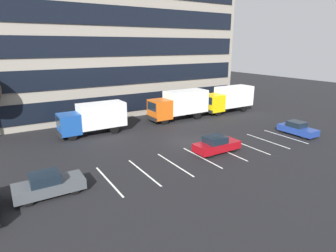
{
  "coord_description": "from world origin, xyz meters",
  "views": [
    {
      "loc": [
        -15.9,
        -22.13,
        9.37
      ],
      "look_at": [
        -1.22,
        1.66,
        1.4
      ],
      "focal_mm": 30.46,
      "sensor_mm": 36.0,
      "label": 1
    }
  ],
  "objects": [
    {
      "name": "office_building",
      "position": [
        0.0,
        17.95,
        10.8
      ],
      "size": [
        34.62,
        11.51,
        21.6
      ],
      "color": "gray",
      "rests_on": "ground_plane"
    },
    {
      "name": "lot_markings",
      "position": [
        0.0,
        -4.15,
        0.0
      ],
      "size": [
        19.74,
        5.4,
        0.01
      ],
      "color": "silver",
      "rests_on": "ground_plane"
    },
    {
      "name": "sedan_maroon",
      "position": [
        0.51,
        -3.84,
        0.73
      ],
      "size": [
        4.3,
        1.8,
        1.54
      ],
      "color": "maroon",
      "rests_on": "ground_plane"
    },
    {
      "name": "box_truck_yellow",
      "position": [
        12.7,
        7.63,
        2.04
      ],
      "size": [
        7.82,
        2.59,
        3.62
      ],
      "color": "yellow",
      "rests_on": "ground_plane"
    },
    {
      "name": "sedan_navy",
      "position": [
        11.45,
        -4.41,
        0.68
      ],
      "size": [
        1.68,
        4.02,
        1.44
      ],
      "color": "navy",
      "rests_on": "ground_plane"
    },
    {
      "name": "sedan_charcoal",
      "position": [
        -13.76,
        -4.0,
        0.73
      ],
      "size": [
        4.31,
        1.8,
        1.54
      ],
      "color": "#474C51",
      "rests_on": "ground_plane"
    },
    {
      "name": "box_truck_orange",
      "position": [
        4.28,
        7.8,
        2.08
      ],
      "size": [
        7.98,
        2.64,
        3.7
      ],
      "color": "#D85914",
      "rests_on": "ground_plane"
    },
    {
      "name": "box_truck_blue",
      "position": [
        -7.13,
        7.35,
        1.88
      ],
      "size": [
        7.19,
        2.38,
        3.33
      ],
      "color": "#194799",
      "rests_on": "ground_plane"
    },
    {
      "name": "ground_plane",
      "position": [
        0.0,
        0.0,
        0.0
      ],
      "size": [
        120.0,
        120.0,
        0.0
      ],
      "primitive_type": "plane",
      "color": "black"
    }
  ]
}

